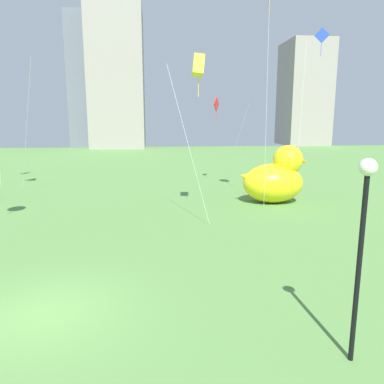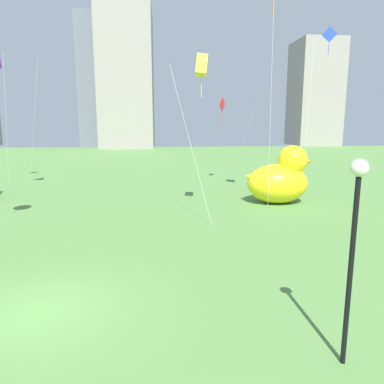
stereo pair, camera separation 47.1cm
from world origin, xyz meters
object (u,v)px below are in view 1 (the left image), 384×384
object	(u,v)px
kite_red	(218,107)
kite_blue	(320,43)
kite_yellow	(198,66)
giant_inflatable_duck	(275,178)
lamppost	(363,222)

from	to	relation	value
kite_red	kite_blue	world-z (taller)	kite_blue
kite_blue	kite_red	bearing A→B (deg)	177.64
kite_yellow	kite_blue	world-z (taller)	kite_blue
kite_yellow	kite_blue	xyz separation A→B (m)	(11.87, 11.20, 3.58)
kite_yellow	kite_red	size ratio (longest dim) A/B	1.21
giant_inflatable_duck	lamppost	bearing A→B (deg)	-102.26
giant_inflatable_duck	kite_yellow	xyz separation A→B (m)	(-5.82, -3.45, 6.90)
kite_yellow	kite_blue	distance (m)	16.70
lamppost	kite_red	world-z (taller)	kite_red
kite_yellow	kite_red	world-z (taller)	kite_yellow
kite_yellow	kite_blue	size ratio (longest dim) A/B	0.69
kite_yellow	kite_red	xyz separation A→B (m)	(3.07, 11.56, -1.80)
giant_inflatable_duck	lamppost	distance (m)	17.55
lamppost	kite_blue	xyz separation A→B (m)	(9.75, 24.81, 8.73)
lamppost	kite_blue	world-z (taller)	kite_blue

